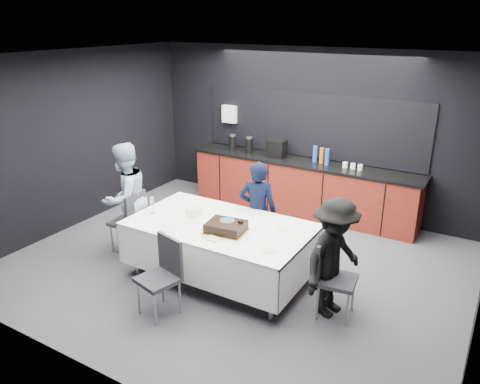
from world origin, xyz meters
name	(u,v)px	position (x,y,z in m)	size (l,w,h in m)	color
ground	(236,264)	(0.00, 0.00, 0.00)	(6.00, 6.00, 0.00)	#48484D
room_shell	(236,134)	(0.00, 0.00, 1.86)	(6.04, 5.04, 2.82)	white
kitchenette	(301,182)	(-0.02, 2.22, 0.54)	(4.10, 0.64, 2.05)	#62180F
party_table	(220,234)	(0.00, -0.40, 0.64)	(2.32, 1.32, 0.78)	#99999E
cake_assembly	(226,227)	(0.19, -0.55, 0.84)	(0.53, 0.46, 0.16)	gold
plate_stack	(194,212)	(-0.45, -0.34, 0.83)	(0.22, 0.22, 0.10)	white
loose_plate_near	(170,229)	(-0.44, -0.86, 0.78)	(0.21, 0.21, 0.01)	white
loose_plate_right_a	(280,228)	(0.73, -0.15, 0.78)	(0.19, 0.19, 0.01)	white
loose_plate_right_b	(269,250)	(0.87, -0.73, 0.78)	(0.18, 0.18, 0.01)	white
loose_plate_far	(241,210)	(0.00, 0.12, 0.78)	(0.20, 0.20, 0.01)	white
fork_pile	(213,239)	(0.18, -0.83, 0.79)	(0.16, 0.10, 0.03)	white
champagne_flute	(152,202)	(-0.97, -0.56, 0.94)	(0.06, 0.06, 0.22)	white
chair_left	(131,218)	(-1.51, -0.43, 0.53)	(0.44, 0.44, 0.92)	#2B2B2F
chair_right	(331,272)	(1.51, -0.43, 0.53)	(0.47, 0.47, 0.92)	#2B2B2F
chair_near	(163,271)	(-0.15, -1.36, 0.53)	(0.51, 0.51, 0.92)	#2B2B2F
person_center	(257,211)	(0.15, 0.32, 0.72)	(0.53, 0.34, 1.44)	black
person_left	(125,198)	(-1.63, -0.39, 0.81)	(0.78, 0.61, 1.61)	#9DB5C5
person_right	(334,258)	(1.53, -0.41, 0.71)	(0.92, 0.53, 1.43)	black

